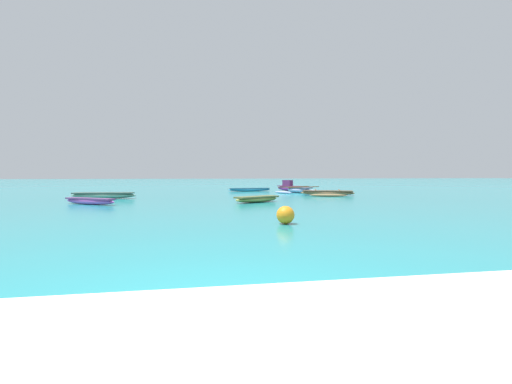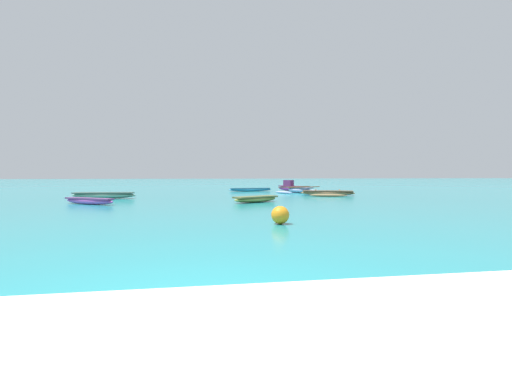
# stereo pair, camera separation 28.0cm
# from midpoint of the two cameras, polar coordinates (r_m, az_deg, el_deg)

# --- Properties ---
(ground_plane) EXTENTS (240.00, 240.00, 0.00)m
(ground_plane) POSITION_cam_midpoint_polar(r_m,az_deg,el_deg) (3.57, -9.24, -22.19)
(ground_plane) COLOR teal
(moored_boat_0) EXTENTS (2.28, 2.92, 1.00)m
(moored_boat_0) POSITION_cam_midpoint_polar(r_m,az_deg,el_deg) (31.64, 6.13, 0.82)
(moored_boat_0) COLOR #9C2E85
(moored_boat_0) RESTS_ON ground_plane
(moored_boat_1) EXTENTS (4.30, 3.56, 0.52)m
(moored_boat_1) POSITION_cam_midpoint_polar(r_m,az_deg,el_deg) (28.52, 7.55, 0.36)
(moored_boat_1) COLOR #A5AFDF
(moored_boat_1) RESTS_ON ground_plane
(moored_boat_2) EXTENTS (2.85, 2.11, 0.33)m
(moored_boat_2) POSITION_cam_midpoint_polar(r_m,az_deg,el_deg) (18.63, 0.37, -1.14)
(moored_boat_2) COLOR olive
(moored_boat_2) RESTS_ON ground_plane
(moored_boat_3) EXTENTS (3.86, 3.88, 0.42)m
(moored_boat_3) POSITION_cam_midpoint_polar(r_m,az_deg,el_deg) (25.24, 12.17, -0.13)
(moored_boat_3) COLOR #9C734B
(moored_boat_3) RESTS_ON ground_plane
(moored_boat_4) EXTENTS (2.98, 2.17, 0.33)m
(moored_boat_4) POSITION_cam_midpoint_polar(r_m,az_deg,el_deg) (19.24, -25.67, -1.31)
(moored_boat_4) COLOR #A151B3
(moored_boat_4) RESTS_ON ground_plane
(moored_boat_5) EXTENTS (3.96, 1.01, 0.30)m
(moored_boat_5) POSITION_cam_midpoint_polar(r_m,az_deg,el_deg) (30.81, -0.71, 0.44)
(moored_boat_5) COLOR #369CCD
(moored_boat_5) RESTS_ON ground_plane
(moored_boat_6) EXTENTS (3.98, 1.09, 0.40)m
(moored_boat_6) POSITION_cam_midpoint_polar(r_m,az_deg,el_deg) (23.48, -23.72, -0.46)
(moored_boat_6) COLOR gray
(moored_boat_6) RESTS_ON ground_plane
(mooring_buoy_0) EXTENTS (0.56, 0.56, 0.56)m
(mooring_buoy_0) POSITION_cam_midpoint_polar(r_m,az_deg,el_deg) (10.50, 4.82, -3.84)
(mooring_buoy_0) COLOR orange
(mooring_buoy_0) RESTS_ON ground_plane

